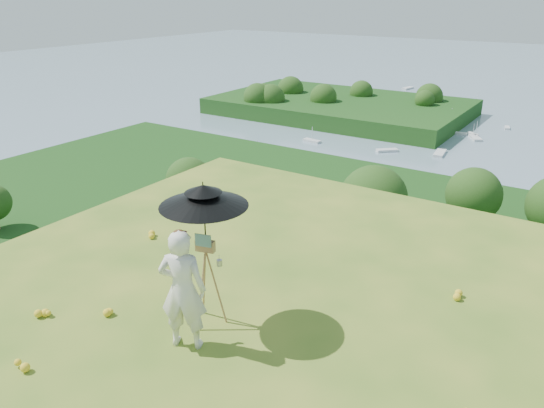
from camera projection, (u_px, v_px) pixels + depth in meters
The scene contains 8 objects.
ground at pixel (306, 375), 6.93m from camera, with size 14.00×14.00×0.00m, color #436E1F.
peninsula at pixel (341, 99), 176.07m from camera, with size 90.00×60.00×12.00m, color #0F370F, non-canonical shape.
slope_trees at pixel (534, 273), 39.68m from camera, with size 110.00×50.00×6.00m, color #224414, non-canonical shape.
wildflowers at pixel (315, 361), 7.11m from camera, with size 10.00×10.50×0.12m, color yellow, non-canonical shape.
painter at pixel (183, 290), 7.20m from camera, with size 0.65×0.43×1.79m, color silver.
field_easel at pixel (207, 279), 7.77m from camera, with size 0.57×0.57×1.49m, color #A36C44, non-canonical shape.
sun_umbrella at pixel (204, 216), 7.42m from camera, with size 1.25×1.25×1.02m, color black, non-canonical shape.
painter_cap at pixel (179, 233), 6.88m from camera, with size 0.19×0.23×0.10m, color #D4747D, non-canonical shape.
Camera 1 is at (2.70, -4.91, 4.68)m, focal length 35.00 mm.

